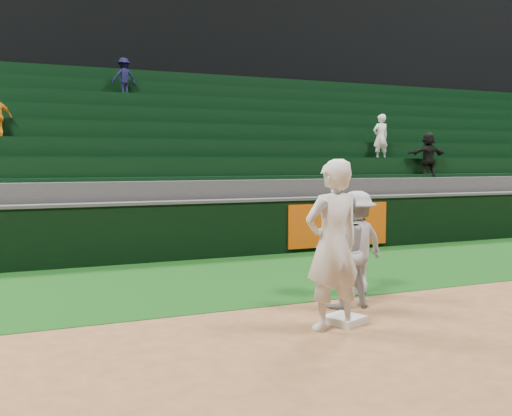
{
  "coord_description": "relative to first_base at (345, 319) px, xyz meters",
  "views": [
    {
      "loc": [
        -3.84,
        -6.4,
        2.08
      ],
      "look_at": [
        -0.21,
        2.3,
        1.3
      ],
      "focal_mm": 40.0,
      "sensor_mm": 36.0,
      "label": 1
    }
  ],
  "objects": [
    {
      "name": "stadium_seating",
      "position": [
        0.03,
        9.19,
        1.65
      ],
      "size": [
        36.0,
        5.95,
        4.99
      ],
      "color": "#373739",
      "rests_on": "ground"
    },
    {
      "name": "foul_grass",
      "position": [
        0.03,
        3.22,
        -0.04
      ],
      "size": [
        36.0,
        4.2,
        0.01
      ],
      "primitive_type": "cube",
      "color": "#0D340E",
      "rests_on": "ground"
    },
    {
      "name": "first_base",
      "position": [
        0.0,
        0.0,
        0.0
      ],
      "size": [
        0.55,
        0.55,
        0.1
      ],
      "primitive_type": "cube",
      "rotation": [
        0.0,
        0.0,
        0.4
      ],
      "color": "silver",
      "rests_on": "ground"
    },
    {
      "name": "base_coach",
      "position": [
        1.01,
        1.32,
        0.76
      ],
      "size": [
        1.14,
        0.8,
        1.61
      ],
      "primitive_type": "imported",
      "rotation": [
        0.0,
        0.0,
        3.35
      ],
      "color": "#9A9CA7",
      "rests_on": "foul_grass"
    },
    {
      "name": "upper_deck",
      "position": [
        0.03,
        17.67,
        5.95
      ],
      "size": [
        40.0,
        12.0,
        12.0
      ],
      "primitive_type": "cube",
      "color": "black",
      "rests_on": "ground"
    },
    {
      "name": "baserunner",
      "position": [
        0.39,
        0.71,
        0.75
      ],
      "size": [
        0.82,
        0.66,
        1.59
      ],
      "primitive_type": "imported",
      "rotation": [
        0.0,
        0.0,
        3.06
      ],
      "color": "#9799A0",
      "rests_on": "ground"
    },
    {
      "name": "field_wall",
      "position": [
        0.06,
        5.42,
        0.59
      ],
      "size": [
        36.0,
        0.45,
        1.25
      ],
      "color": "black",
      "rests_on": "ground"
    },
    {
      "name": "ground",
      "position": [
        0.03,
        0.22,
        -0.05
      ],
      "size": [
        70.0,
        70.0,
        0.0
      ],
      "primitive_type": "plane",
      "color": "brown",
      "rests_on": "ground"
    },
    {
      "name": "first_baseman",
      "position": [
        -0.27,
        -0.15,
        1.0
      ],
      "size": [
        0.81,
        0.57,
        2.1
      ],
      "primitive_type": "imported",
      "rotation": [
        0.0,
        0.0,
        3.23
      ],
      "color": "silver",
      "rests_on": "ground"
    }
  ]
}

